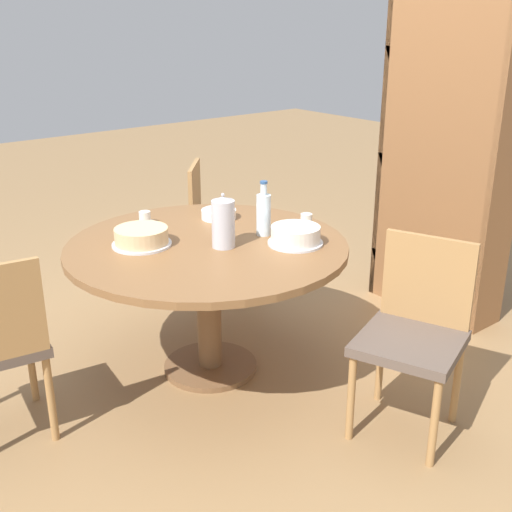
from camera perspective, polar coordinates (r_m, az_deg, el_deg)
ground_plane at (r=3.43m, az=-4.06°, el=-9.93°), size 14.00×14.00×0.00m
dining_table at (r=3.18m, az=-4.32°, el=-0.75°), size 1.38×1.38×0.70m
chair_a at (r=2.87m, az=13.91°, el=-6.43°), size 0.54×0.54×0.86m
chair_b at (r=4.19m, az=-3.50°, el=2.95°), size 0.59×0.59×0.86m
bookshelf at (r=3.95m, az=16.35°, el=7.90°), size 0.80×0.28×1.89m
coffee_pot at (r=3.04m, az=-2.93°, el=3.01°), size 0.11×0.11×0.27m
water_bottle at (r=3.22m, az=0.68°, el=3.83°), size 0.07×0.07×0.28m
cake_main at (r=3.13m, az=-10.15°, el=1.68°), size 0.29×0.29×0.09m
cake_second at (r=3.11m, az=3.53°, el=1.82°), size 0.27×0.27×0.09m
cup_a at (r=3.38m, az=4.50°, el=3.10°), size 0.11×0.11×0.07m
cup_b at (r=3.46m, az=-9.84°, el=3.28°), size 0.11×0.11×0.07m
plate_stack at (r=3.51m, az=-3.33°, el=3.76°), size 0.19×0.19×0.05m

